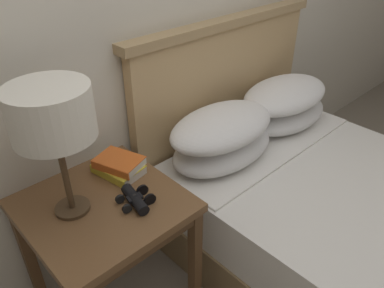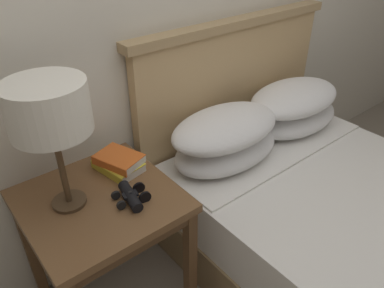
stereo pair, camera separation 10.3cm
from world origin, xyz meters
name	(u,v)px [view 1 (the left image)]	position (x,y,z in m)	size (l,w,h in m)	color
nightstand	(105,219)	(-0.48, 0.60, 0.56)	(0.58, 0.58, 0.65)	brown
bed	(332,214)	(0.48, 0.09, 0.32)	(1.32, 1.79, 1.14)	olive
table_lamp	(52,115)	(-0.58, 0.65, 1.05)	(0.28, 0.28, 0.50)	#4C3823
book_on_nightstand	(118,169)	(-0.33, 0.72, 0.67)	(0.17, 0.22, 0.04)	silver
book_stacked_on_top	(119,162)	(-0.32, 0.71, 0.71)	(0.19, 0.22, 0.04)	silver
binoculars_pair	(135,199)	(-0.39, 0.51, 0.67)	(0.15, 0.16, 0.05)	black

